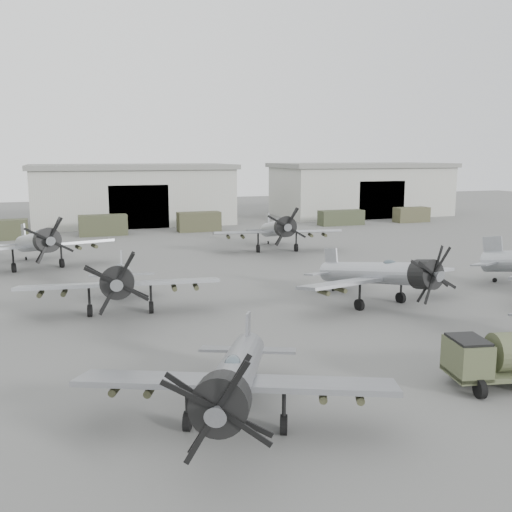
% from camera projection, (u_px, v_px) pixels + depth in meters
% --- Properties ---
extents(ground, '(220.00, 220.00, 0.00)m').
position_uv_depth(ground, '(295.00, 368.00, 27.18)').
color(ground, '#595957').
rests_on(ground, ground).
extents(hangar_center, '(29.00, 14.80, 8.70)m').
position_uv_depth(hangar_center, '(133.00, 194.00, 84.13)').
color(hangar_center, '#A7A89D').
rests_on(hangar_center, ground).
extents(hangar_right, '(29.00, 14.80, 8.70)m').
position_uv_depth(hangar_right, '(361.00, 189.00, 96.28)').
color(hangar_right, '#A7A89D').
rests_on(hangar_right, ground).
extents(support_truck_3, '(5.93, 2.20, 2.61)m').
position_uv_depth(support_truck_3, '(103.00, 225.00, 71.84)').
color(support_truck_3, '#383B26').
rests_on(support_truck_3, ground).
extents(support_truck_4, '(5.67, 2.20, 2.57)m').
position_uv_depth(support_truck_4, '(199.00, 222.00, 75.81)').
color(support_truck_4, '#3D3D28').
rests_on(support_truck_4, ground).
extents(support_truck_6, '(6.60, 2.20, 2.15)m').
position_uv_depth(support_truck_6, '(341.00, 218.00, 82.59)').
color(support_truck_6, '#363C27').
rests_on(support_truck_6, ground).
extents(support_truck_7, '(5.31, 2.20, 2.23)m').
position_uv_depth(support_truck_7, '(411.00, 215.00, 86.38)').
color(support_truck_7, '#42412B').
rests_on(support_truck_7, ground).
extents(aircraft_near_1, '(11.54, 10.45, 4.71)m').
position_uv_depth(aircraft_near_1, '(235.00, 377.00, 20.44)').
color(aircraft_near_1, gray).
rests_on(aircraft_near_1, ground).
extents(aircraft_mid_1, '(12.71, 11.44, 5.05)m').
position_uv_depth(aircraft_mid_1, '(120.00, 280.00, 35.76)').
color(aircraft_mid_1, '#94979C').
rests_on(aircraft_mid_1, ground).
extents(aircraft_mid_2, '(12.37, 11.14, 4.91)m').
position_uv_depth(aircraft_mid_2, '(383.00, 274.00, 37.78)').
color(aircraft_mid_2, '#9D9FA5').
rests_on(aircraft_mid_2, ground).
extents(aircraft_far_0, '(13.57, 12.21, 5.39)m').
position_uv_depth(aircraft_far_0, '(37.00, 243.00, 49.94)').
color(aircraft_far_0, '#9B9EA3').
rests_on(aircraft_far_0, ground).
extents(aircraft_far_1, '(13.57, 12.22, 5.39)m').
position_uv_depth(aircraft_far_1, '(278.00, 229.00, 59.29)').
color(aircraft_far_1, '#94979C').
rests_on(aircraft_far_1, ground).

